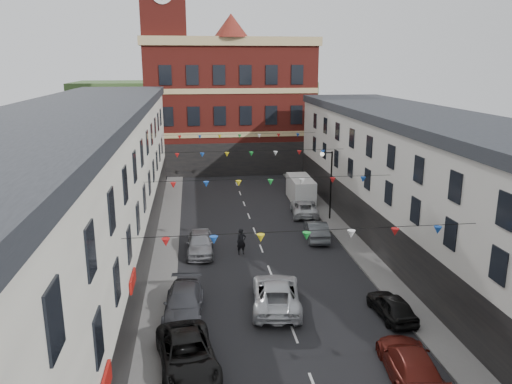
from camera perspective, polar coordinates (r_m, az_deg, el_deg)
name	(u,v)px	position (r m, az deg, el deg)	size (l,w,h in m)	color
ground	(280,298)	(29.49, 2.81, -12.05)	(160.00, 160.00, 0.00)	black
pavement_left	(161,289)	(30.93, -10.79, -10.82)	(1.80, 64.00, 0.15)	#605E5B
pavement_right	(382,277)	(32.99, 14.23, -9.35)	(1.80, 64.00, 0.15)	#605E5B
terrace_left	(64,213)	(28.90, -21.10, -2.21)	(8.40, 56.00, 10.70)	beige
terrace_right	(471,206)	(32.69, 23.38, -1.46)	(8.40, 56.00, 9.70)	#B7B3AB
civic_building	(229,103)	(64.23, -3.13, 10.08)	(20.60, 13.30, 18.50)	maroon
clock_tower	(165,47)	(60.99, -10.33, 16.02)	(5.60, 5.60, 30.00)	maroon
distant_hill	(196,111)	(88.29, -6.92, 9.20)	(40.00, 14.00, 10.00)	#335025
street_lamp	(328,176)	(42.52, 8.27, 1.82)	(1.10, 0.36, 6.00)	black
car_left_c	(187,354)	(23.35, -7.86, -17.89)	(2.44, 5.30, 1.47)	black
car_left_d	(184,303)	(27.63, -8.26, -12.45)	(2.03, 4.99, 1.45)	#393A40
car_left_e	(200,243)	(35.78, -6.41, -5.82)	(1.85, 4.59, 1.57)	gray
car_right_c	(410,363)	(23.55, 17.20, -18.20)	(2.02, 4.98, 1.45)	#5A1812
car_right_d	(392,306)	(28.17, 15.26, -12.45)	(1.55, 3.84, 1.31)	black
car_right_e	(316,230)	(38.67, 6.93, -4.37)	(1.50, 4.30, 1.42)	#4A4E51
car_right_f	(304,208)	(44.55, 5.52, -1.81)	(2.20, 4.78, 1.33)	#B9BBBE
moving_car	(276,293)	(28.28, 2.33, -11.51)	(2.59, 5.61, 1.56)	silver
white_van	(301,189)	(48.88, 5.12, 0.30)	(2.03, 5.29, 2.34)	silver
pedestrian	(241,242)	(35.38, -1.69, -5.69)	(0.69, 0.45, 1.89)	black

